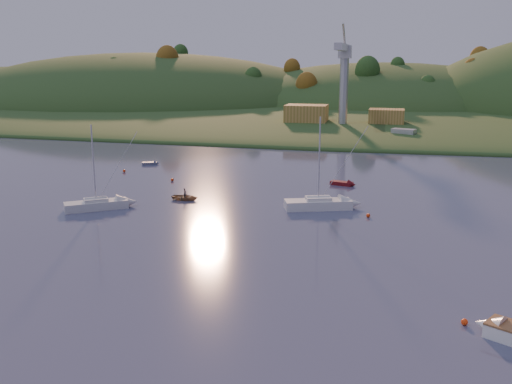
% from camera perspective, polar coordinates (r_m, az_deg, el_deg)
% --- Properties ---
extents(ground, '(500.00, 500.00, 0.00)m').
position_cam_1_polar(ground, '(38.27, -12.42, -16.94)').
color(ground, '#333954').
rests_on(ground, ground).
extents(far_shore, '(620.00, 220.00, 1.50)m').
position_cam_1_polar(far_shore, '(260.65, 10.44, 8.70)').
color(far_shore, '#2A441B').
rests_on(far_shore, ground).
extents(shore_slope, '(640.00, 150.00, 7.00)m').
position_cam_1_polar(shore_slope, '(196.03, 9.26, 7.37)').
color(shore_slope, '#2A441B').
rests_on(shore_slope, ground).
extents(hill_left_far, '(120.00, 100.00, 32.00)m').
position_cam_1_polar(hill_left_far, '(301.46, -22.13, 8.53)').
color(hill_left_far, '#2A441B').
rests_on(hill_left_far, ground).
extents(hill_left, '(170.00, 140.00, 44.00)m').
position_cam_1_polar(hill_left, '(253.23, -11.02, 8.55)').
color(hill_left, '#2A441B').
rests_on(hill_left, ground).
extents(hill_center, '(140.00, 120.00, 36.00)m').
position_cam_1_polar(hill_center, '(240.32, 12.55, 8.25)').
color(hill_center, '#2A441B').
rests_on(hill_center, ground).
extents(hillside_trees, '(280.00, 50.00, 32.00)m').
position_cam_1_polar(hillside_trees, '(215.89, 9.70, 7.86)').
color(hillside_trees, '#204016').
rests_on(hillside_trees, ground).
extents(wharf, '(42.00, 16.00, 2.40)m').
position_cam_1_polar(wharf, '(152.89, 9.82, 6.22)').
color(wharf, slate).
rests_on(wharf, ground).
extents(shed_west, '(11.00, 8.00, 4.80)m').
position_cam_1_polar(shed_west, '(154.93, 5.06, 7.79)').
color(shed_west, olive).
rests_on(shed_west, wharf).
extents(shed_east, '(9.00, 7.00, 4.00)m').
position_cam_1_polar(shed_east, '(154.21, 12.91, 7.34)').
color(shed_east, olive).
rests_on(shed_east, wharf).
extents(dock_crane, '(3.20, 28.00, 20.30)m').
position_cam_1_polar(dock_crane, '(148.51, 8.78, 12.25)').
color(dock_crane, '#B7B7BC').
rests_on(dock_crane, wharf).
extents(sailboat_near, '(7.83, 6.59, 11.02)m').
position_cam_1_polar(sailboat_near, '(76.75, -15.69, -1.16)').
color(sailboat_near, silver).
rests_on(sailboat_near, ground).
extents(sailboat_far, '(9.01, 5.38, 11.99)m').
position_cam_1_polar(sailboat_far, '(74.54, 6.24, -1.12)').
color(sailboat_far, white).
rests_on(sailboat_far, ground).
extents(canoe, '(3.94, 2.94, 0.78)m').
position_cam_1_polar(canoe, '(79.57, -7.11, -0.51)').
color(canoe, '#8B6E4C').
rests_on(canoe, ground).
extents(paddler, '(0.37, 0.53, 1.39)m').
position_cam_1_polar(paddler, '(79.50, -7.12, -0.30)').
color(paddler, black).
rests_on(paddler, ground).
extents(red_tender, '(4.22, 2.38, 1.36)m').
position_cam_1_polar(red_tender, '(89.06, 9.02, 0.82)').
color(red_tender, '#5A0C11').
rests_on(red_tender, ground).
extents(grey_dinghy, '(3.34, 2.40, 1.18)m').
position_cam_1_polar(grey_dinghy, '(107.56, -10.28, 2.85)').
color(grey_dinghy, slate).
rests_on(grey_dinghy, ground).
extents(work_vessel, '(13.22, 8.36, 3.20)m').
position_cam_1_polar(work_vessel, '(138.67, 14.52, 5.29)').
color(work_vessel, '#505969').
rests_on(work_vessel, ground).
extents(buoy_0, '(0.50, 0.50, 0.50)m').
position_cam_1_polar(buoy_0, '(45.40, 20.13, -12.11)').
color(buoy_0, '#EA3A0C').
rests_on(buoy_0, ground).
extents(buoy_1, '(0.50, 0.50, 0.50)m').
position_cam_1_polar(buoy_1, '(71.61, 11.16, -2.31)').
color(buoy_1, '#EA3A0C').
rests_on(buoy_1, ground).
extents(buoy_2, '(0.50, 0.50, 0.50)m').
position_cam_1_polar(buoy_2, '(101.03, -13.05, 2.07)').
color(buoy_2, '#EA3A0C').
rests_on(buoy_2, ground).
extents(buoy_3, '(0.50, 0.50, 0.50)m').
position_cam_1_polar(buoy_3, '(92.16, -8.37, 1.23)').
color(buoy_3, '#EA3A0C').
rests_on(buoy_3, ground).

